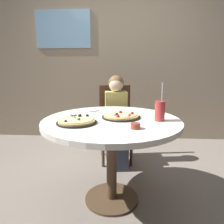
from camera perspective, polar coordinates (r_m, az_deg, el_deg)
name	(u,v)px	position (r m, az deg, el deg)	size (l,w,h in m)	color
ground_plane	(112,199)	(2.04, -0.10, -22.82)	(8.00, 8.00, 0.00)	slate
wall_with_window	(119,49)	(3.45, 1.83, 16.85)	(5.20, 0.14, 2.90)	gray
dining_table	(112,131)	(1.75, -0.11, -5.31)	(1.15, 1.15, 0.75)	silver
chair_wooden	(115,119)	(2.65, 0.92, -1.80)	(0.45, 0.45, 0.95)	brown
diner_child	(116,126)	(2.49, 1.23, -3.85)	(0.30, 0.43, 1.08)	#3F4766
pizza_veggie	(121,116)	(1.77, 2.54, -1.05)	(0.33, 0.33, 0.05)	black
pizza_cheese	(77,121)	(1.62, -9.70, -2.45)	(0.31, 0.31, 0.05)	black
soda_cup	(160,111)	(1.70, 13.06, 0.29)	(0.08, 0.08, 0.31)	#B73333
sauce_bowl	(135,126)	(1.46, 6.50, -3.84)	(0.07, 0.07, 0.04)	brown
plate_small	(90,110)	(2.08, -6.21, 0.57)	(0.18, 0.18, 0.01)	white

